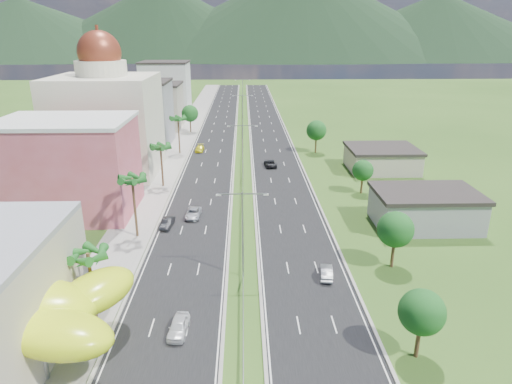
{
  "coord_description": "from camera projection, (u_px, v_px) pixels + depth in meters",
  "views": [
    {
      "loc": [
        0.21,
        -39.34,
        28.5
      ],
      "look_at": [
        1.89,
        21.34,
        7.0
      ],
      "focal_mm": 32.0,
      "sensor_mm": 36.0,
      "label": 1
    }
  ],
  "objects": [
    {
      "name": "ground",
      "position": [
        243.0,
        326.0,
        46.58
      ],
      "size": [
        500.0,
        500.0,
        0.0
      ],
      "primitive_type": "plane",
      "color": "#2D5119",
      "rests_on": "ground"
    },
    {
      "name": "road_left",
      "position": [
        217.0,
        136.0,
        131.18
      ],
      "size": [
        11.0,
        260.0,
        0.04
      ],
      "primitive_type": "cube",
      "color": "black",
      "rests_on": "ground"
    },
    {
      "name": "road_right",
      "position": [
        269.0,
        135.0,
        131.57
      ],
      "size": [
        11.0,
        260.0,
        0.04
      ],
      "primitive_type": "cube",
      "color": "black",
      "rests_on": "ground"
    },
    {
      "name": "sidewalk_left",
      "position": [
        184.0,
        136.0,
        130.92
      ],
      "size": [
        7.0,
        260.0,
        0.12
      ],
      "primitive_type": "cube",
      "color": "gray",
      "rests_on": "ground"
    },
    {
      "name": "median_guardrail",
      "position": [
        243.0,
        149.0,
        114.21
      ],
      "size": [
        0.1,
        216.06,
        0.76
      ],
      "color": "gray",
      "rests_on": "ground"
    },
    {
      "name": "streetlight_median_b",
      "position": [
        243.0,
        226.0,
        53.75
      ],
      "size": [
        6.04,
        0.25,
        11.0
      ],
      "color": "gray",
      "rests_on": "ground"
    },
    {
      "name": "streetlight_median_c",
      "position": [
        243.0,
        146.0,
        91.44
      ],
      "size": [
        6.04,
        0.25,
        11.0
      ],
      "color": "gray",
      "rests_on": "ground"
    },
    {
      "name": "streetlight_median_d",
      "position": [
        243.0,
        109.0,
        133.84
      ],
      "size": [
        6.04,
        0.25,
        11.0
      ],
      "color": "gray",
      "rests_on": "ground"
    },
    {
      "name": "streetlight_median_e",
      "position": [
        243.0,
        90.0,
        176.24
      ],
      "size": [
        6.04,
        0.25,
        11.0
      ],
      "color": "gray",
      "rests_on": "ground"
    },
    {
      "name": "lime_canopy",
      "position": [
        19.0,
        310.0,
        40.62
      ],
      "size": [
        18.0,
        15.0,
        7.4
      ],
      "color": "#CDE816",
      "rests_on": "ground"
    },
    {
      "name": "pink_shophouse",
      "position": [
        69.0,
        169.0,
        73.5
      ],
      "size": [
        20.0,
        15.0,
        15.0
      ],
      "primitive_type": "cube",
      "color": "#C04F58",
      "rests_on": "ground"
    },
    {
      "name": "domed_building",
      "position": [
        107.0,
        119.0,
        93.88
      ],
      "size": [
        20.0,
        20.0,
        28.7
      ],
      "color": "beige",
      "rests_on": "ground"
    },
    {
      "name": "midrise_grey",
      "position": [
        139.0,
        114.0,
        118.59
      ],
      "size": [
        16.0,
        15.0,
        16.0
      ],
      "primitive_type": "cube",
      "color": "gray",
      "rests_on": "ground"
    },
    {
      "name": "midrise_beige",
      "position": [
        155.0,
        107.0,
        139.82
      ],
      "size": [
        16.0,
        15.0,
        13.0
      ],
      "primitive_type": "cube",
      "color": "#B9AE98",
      "rests_on": "ground"
    },
    {
      "name": "midrise_white",
      "position": [
        166.0,
        89.0,
        160.65
      ],
      "size": [
        16.0,
        15.0,
        18.0
      ],
      "primitive_type": "cube",
      "color": "silver",
      "rests_on": "ground"
    },
    {
      "name": "shed_near",
      "position": [
        425.0,
        210.0,
        70.03
      ],
      "size": [
        15.0,
        10.0,
        5.0
      ],
      "primitive_type": "cube",
      "color": "gray",
      "rests_on": "ground"
    },
    {
      "name": "shed_far",
      "position": [
        382.0,
        160.0,
        98.45
      ],
      "size": [
        14.0,
        12.0,
        4.4
      ],
      "primitive_type": "cube",
      "color": "#B9AE98",
      "rests_on": "ground"
    },
    {
      "name": "palm_tree_b",
      "position": [
        88.0,
        257.0,
        45.7
      ],
      "size": [
        3.6,
        3.6,
        8.1
      ],
      "color": "#47301C",
      "rests_on": "ground"
    },
    {
      "name": "palm_tree_c",
      "position": [
        132.0,
        182.0,
        64.07
      ],
      "size": [
        3.6,
        3.6,
        9.6
      ],
      "color": "#47301C",
      "rests_on": "ground"
    },
    {
      "name": "palm_tree_d",
      "position": [
        161.0,
        148.0,
        86.06
      ],
      "size": [
        3.6,
        3.6,
        8.6
      ],
      "color": "#47301C",
      "rests_on": "ground"
    },
    {
      "name": "palm_tree_e",
      "position": [
        178.0,
        120.0,
        109.36
      ],
      "size": [
        3.6,
        3.6,
        9.4
      ],
      "color": "#47301C",
      "rests_on": "ground"
    },
    {
      "name": "leafy_tree_lfar",
      "position": [
        190.0,
        114.0,
        133.83
      ],
      "size": [
        4.9,
        4.9,
        8.05
      ],
      "color": "#47301C",
      "rests_on": "ground"
    },
    {
      "name": "leafy_tree_ra",
      "position": [
        422.0,
        312.0,
        40.69
      ],
      "size": [
        4.2,
        4.2,
        6.9
      ],
      "color": "#47301C",
      "rests_on": "ground"
    },
    {
      "name": "leafy_tree_rb",
      "position": [
        395.0,
        230.0,
        56.65
      ],
      "size": [
        4.55,
        4.55,
        7.47
      ],
      "color": "#47301C",
      "rests_on": "ground"
    },
    {
      "name": "leafy_tree_rc",
      "position": [
        363.0,
        171.0,
        83.38
      ],
      "size": [
        3.85,
        3.85,
        6.33
      ],
      "color": "#47301C",
      "rests_on": "ground"
    },
    {
      "name": "leafy_tree_rd",
      "position": [
        316.0,
        130.0,
        111.15
      ],
      "size": [
        4.9,
        4.9,
        8.05
      ],
      "color": "#47301C",
      "rests_on": "ground"
    },
    {
      "name": "mountain_ridge",
      "position": [
        301.0,
        60.0,
        472.17
      ],
      "size": [
        860.0,
        140.0,
        90.0
      ],
      "primitive_type": null,
      "color": "black",
      "rests_on": "ground"
    },
    {
      "name": "car_white_near_left",
      "position": [
        179.0,
        326.0,
        45.28
      ],
      "size": [
        2.08,
        4.47,
        1.48
      ],
      "primitive_type": "imported",
      "rotation": [
        0.0,
        0.0,
        -0.08
      ],
      "color": "white",
      "rests_on": "road_left"
    },
    {
      "name": "car_dark_left",
      "position": [
        167.0,
        223.0,
        69.81
      ],
      "size": [
        1.88,
        4.29,
        1.37
      ],
      "primitive_type": "imported",
      "rotation": [
        0.0,
        0.0,
        -0.1
      ],
      "color": "black",
      "rests_on": "road_left"
    },
    {
      "name": "car_silver_mid_left",
      "position": [
        193.0,
        213.0,
        73.53
      ],
      "size": [
        2.46,
        4.99,
        1.36
      ],
      "primitive_type": "imported",
      "rotation": [
        0.0,
        0.0,
        -0.04
      ],
      "color": "#B1B4BA",
      "rests_on": "road_left"
    },
    {
      "name": "car_yellow_far_left",
      "position": [
        200.0,
        148.0,
        113.93
      ],
      "size": [
        2.15,
        4.91,
        1.41
      ],
      "primitive_type": "imported",
      "rotation": [
        0.0,
        0.0,
        -0.04
      ],
      "color": "gold",
      "rests_on": "road_left"
    },
    {
      "name": "car_silver_right",
      "position": [
        327.0,
        272.0,
        55.58
      ],
      "size": [
        2.03,
        4.27,
        1.35
      ],
      "primitive_type": "imported",
      "rotation": [
        0.0,
        0.0,
        2.99
      ],
      "color": "#9A9BA1",
      "rests_on": "road_right"
    },
    {
      "name": "car_dark_far_right",
      "position": [
        270.0,
        163.0,
        101.11
      ],
      "size": [
        2.85,
        5.32,
        1.42
      ],
      "primitive_type": "imported",
      "rotation": [
        0.0,
        0.0,
        3.24
      ],
      "color": "black",
      "rests_on": "road_right"
    }
  ]
}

